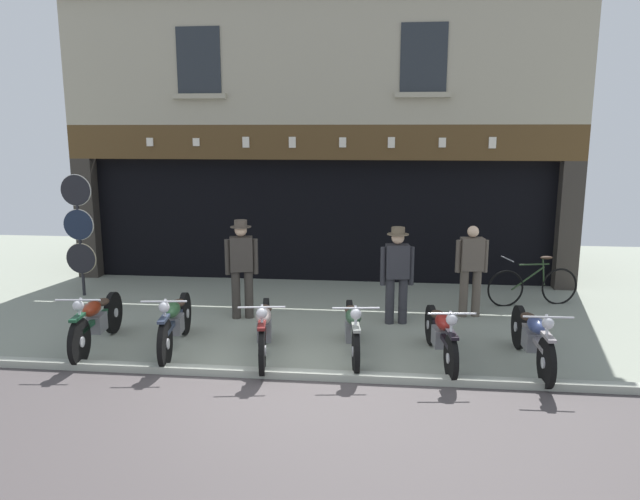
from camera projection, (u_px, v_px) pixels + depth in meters
ground at (260, 418)px, 6.82m from camera, size 22.59×22.00×0.18m
shop_facade at (326, 195)px, 14.31m from camera, size 10.89×4.42×6.02m
motorcycle_far_left at (97, 320)px, 8.83m from camera, size 0.62×2.01×0.92m
motorcycle_left at (175, 321)px, 8.76m from camera, size 0.62×2.04×0.93m
motorcycle_center_left at (264, 328)px, 8.49m from camera, size 0.62×1.98×0.93m
motorcycle_center at (353, 328)px, 8.51m from camera, size 0.62×1.96×0.91m
motorcycle_center_right at (441, 333)px, 8.31m from camera, size 0.62×1.96×0.90m
motorcycle_right at (532, 337)px, 8.13m from camera, size 0.62×2.05×0.92m
salesman_left at (242, 264)px, 10.16m from camera, size 0.55×0.35×1.71m
shopkeeper_center at (397, 271)px, 9.88m from camera, size 0.56×0.36×1.63m
salesman_right at (471, 267)px, 10.27m from camera, size 0.56×0.27×1.60m
tyre_sign_pole at (79, 226)px, 11.49m from camera, size 0.61×0.06×2.37m
advert_board_near at (386, 198)px, 12.54m from camera, size 0.72×0.03×1.12m
advert_board_far at (448, 194)px, 12.40m from camera, size 0.70×0.03×1.04m
leaning_bicycle at (533, 285)px, 11.04m from camera, size 1.71×0.60×0.94m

